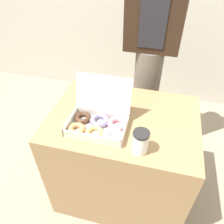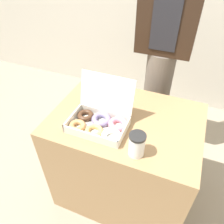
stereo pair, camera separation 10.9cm
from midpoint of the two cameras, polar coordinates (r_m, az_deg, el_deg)
ground_plane at (r=1.86m, az=0.44°, el=-19.14°), size 14.00×14.00×0.00m
table at (r=1.55m, az=0.52°, el=-11.94°), size 0.87×0.63×0.76m
donut_box at (r=1.19m, az=-6.05°, el=-2.76°), size 0.33×0.28×0.25m
coffee_cup at (r=1.05m, az=4.48°, el=-7.94°), size 0.08×0.08×0.13m
person_customer at (r=1.60m, az=8.16°, el=16.17°), size 0.37×0.21×1.75m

